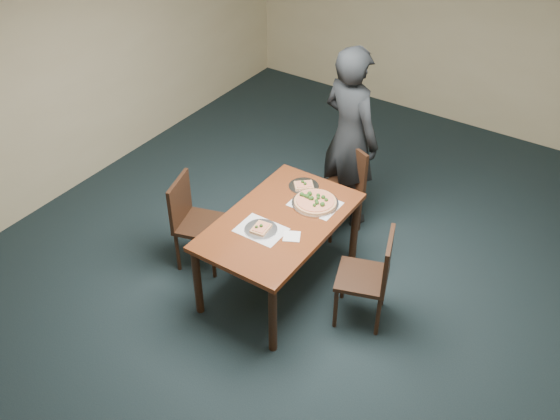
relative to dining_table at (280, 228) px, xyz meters
The scene contains 13 objects.
ground 0.70m from the dining_table, 34.92° to the right, with size 8.00×8.00×0.00m, color black.
room_shell 1.10m from the dining_table, 34.92° to the right, with size 8.00×8.00×8.00m.
dining_table is the anchor object (origin of this frame).
chair_far 1.09m from the dining_table, 88.34° to the left, with size 0.55×0.55×0.91m.
chair_left 0.89m from the dining_table, 168.29° to the right, with size 0.53×0.53×0.91m.
chair_right 0.89m from the dining_table, ahead, with size 0.53×0.53×0.91m.
diner 1.30m from the dining_table, 90.88° to the left, with size 0.69×0.45×1.88m, color black.
placemat_main 0.40m from the dining_table, 68.98° to the left, with size 0.42×0.32×0.00m, color white.
placemat_near 0.24m from the dining_table, 103.67° to the right, with size 0.40×0.30×0.00m, color white.
pizza_pan 0.40m from the dining_table, 69.35° to the left, with size 0.42×0.42×0.08m.
slice_plate_near 0.24m from the dining_table, 103.75° to the right, with size 0.28×0.28×0.06m.
slice_plate_far 0.55m from the dining_table, 99.53° to the left, with size 0.28×0.28×0.06m.
napkin 0.27m from the dining_table, 33.84° to the right, with size 0.14×0.14×0.01m, color white.
Camera 1 is at (2.17, -3.40, 4.06)m, focal length 40.00 mm.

